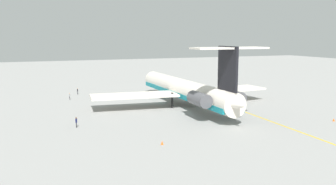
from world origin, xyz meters
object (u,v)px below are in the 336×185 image
main_jetliner (187,90)px  safety_cone_nose (205,86)px  safety_cone_wingtip (334,120)px  ground_crew_portside (76,121)px  ground_crew_near_tail (78,90)px  safety_cone_tail (162,143)px  ground_crew_near_nose (70,95)px

main_jetliner → safety_cone_nose: (27.35, -19.20, -3.49)m
safety_cone_wingtip → main_jetliner: bearing=40.1°
safety_cone_nose → safety_cone_wingtip: 50.16m
main_jetliner → ground_crew_portside: main_jetliner is taller
ground_crew_near_tail → safety_cone_tail: ground_crew_near_tail is taller
safety_cone_nose → safety_cone_wingtip: same height
ground_crew_portside → safety_cone_tail: size_ratio=3.32×
main_jetliner → ground_crew_portside: bearing=110.8°
safety_cone_wingtip → safety_cone_nose: bearing=0.0°
ground_crew_portside → safety_cone_nose: size_ratio=3.32×
main_jetliner → safety_cone_wingtip: (-22.81, -19.22, -3.49)m
safety_cone_nose → main_jetliner: bearing=144.9°
safety_cone_nose → safety_cone_tail: (-51.69, 34.61, 0.00)m
safety_cone_tail → safety_cone_wingtip: bearing=-87.5°
safety_cone_nose → safety_cone_tail: 62.21m
main_jetliner → ground_crew_near_nose: 30.11m
ground_crew_near_nose → safety_cone_tail: 44.24m
main_jetliner → ground_crew_portside: size_ratio=25.89×
ground_crew_near_nose → safety_cone_wingtip: (-42.04, -42.22, -0.77)m
ground_crew_near_tail → safety_cone_nose: size_ratio=3.15×
ground_crew_near_tail → ground_crew_near_nose: bearing=57.9°
ground_crew_near_nose → ground_crew_portside: (-28.82, 2.47, 0.11)m
ground_crew_near_tail → safety_cone_nose: bearing=170.8°
main_jetliner → safety_cone_nose: main_jetliner is taller
main_jetliner → ground_crew_near_nose: bearing=50.2°
main_jetliner → safety_cone_tail: main_jetliner is taller
safety_cone_nose → safety_cone_wingtip: bearing=-180.0°
ground_crew_near_tail → safety_cone_wingtip: bearing=118.2°
ground_crew_near_nose → main_jetliner: bearing=-49.2°
main_jetliner → ground_crew_near_nose: (19.23, 23.00, -2.72)m
safety_cone_wingtip → ground_crew_near_tail: bearing=38.4°
main_jetliner → ground_crew_near_tail: bearing=36.9°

